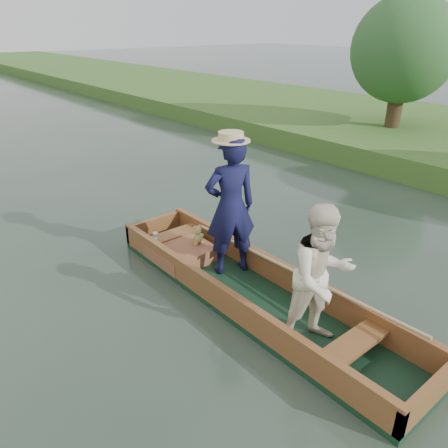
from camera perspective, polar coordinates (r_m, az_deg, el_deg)
ground at (r=6.08m, az=3.68°, el=-10.01°), size 120.00×120.00×0.00m
punt at (r=5.68m, az=4.67°, el=-4.32°), size 1.22×5.00×2.15m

